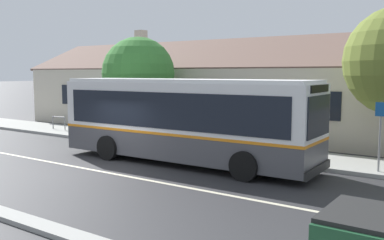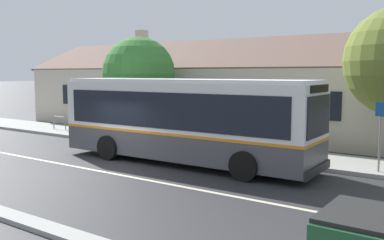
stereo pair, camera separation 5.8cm
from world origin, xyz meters
name	(u,v)px [view 1 (the left image)]	position (x,y,z in m)	size (l,w,h in m)	color
ground_plane	(92,170)	(0.00, 0.00, 0.00)	(300.00, 300.00, 0.00)	#2D2D30
sidewalk_far	(187,145)	(0.00, 6.00, 0.07)	(60.00, 3.00, 0.15)	#9E9E99
lane_divider_stripe	(92,170)	(0.00, 0.00, 0.00)	(60.00, 0.16, 0.01)	beige
community_building	(213,96)	(-2.93, 13.08, 2.00)	(25.87, 9.08, 6.67)	beige
transit_bus	(184,118)	(2.05, 2.90, 1.76)	(10.64, 2.89, 3.29)	#47474C
bench_by_building	(82,126)	(-6.76, 5.44, 0.56)	(1.56, 0.51, 0.94)	#4C4C4C
street_tree_secondary	(138,76)	(-3.51, 6.46, 3.35)	(3.82, 3.82, 5.40)	#4C3828
bus_stop_sign	(380,129)	(8.77, 4.99, 1.64)	(0.36, 0.07, 2.40)	gray
bike_rack	(59,121)	(-9.29, 5.82, 0.68)	(1.16, 0.06, 0.78)	slate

